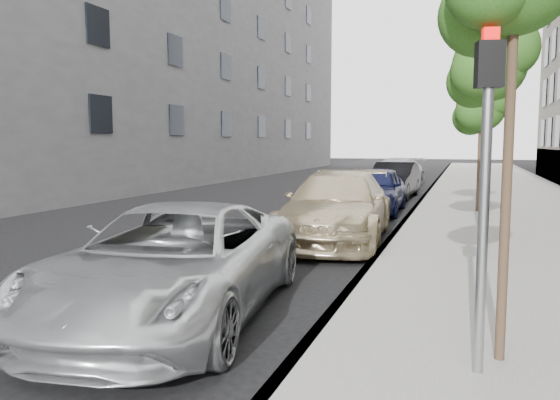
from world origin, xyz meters
The scene contains 11 objects.
ground centered at (0.00, 0.00, 0.00)m, with size 160.00×160.00×0.00m, color black.
sidewalk centered at (4.30, 24.00, 0.07)m, with size 6.40×72.00×0.14m, color gray.
curb centered at (1.18, 24.00, 0.07)m, with size 0.15×72.00×0.14m, color #9E9B93.
tree_mid centered at (3.23, 8.00, 3.98)m, with size 1.82×1.62×4.75m.
tree_far centered at (3.23, 14.50, 3.51)m, with size 1.86×1.66×4.28m.
signal_pole centered at (2.98, 1.09, 2.18)m, with size 0.27×0.23×3.27m.
minivan centered at (-0.89, 2.04, 0.76)m, with size 2.52×5.47×1.52m, color silver.
suv centered at (-0.10, 8.43, 0.83)m, with size 2.32×5.71×1.66m, color #C5B38C.
sedan_blue centered at (-0.10, 14.19, 0.79)m, with size 1.85×4.61×1.57m, color black.
sedan_black centered at (-0.10, 19.43, 0.77)m, with size 1.63×4.69×1.54m, color black.
sedan_rear centered at (-0.73, 25.47, 0.78)m, with size 2.19×5.38×1.56m, color #ADB0B6.
Camera 1 is at (2.81, -4.37, 2.36)m, focal length 35.00 mm.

